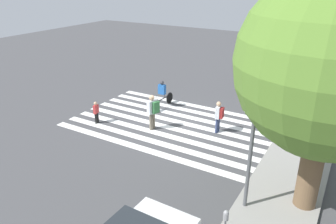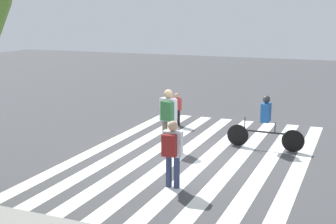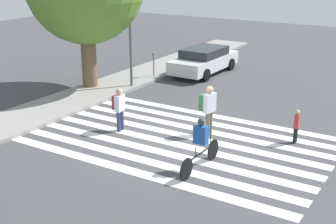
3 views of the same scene
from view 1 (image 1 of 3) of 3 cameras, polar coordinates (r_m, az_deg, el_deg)
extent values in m
plane|color=#444447|center=(16.79, 0.62, -2.12)|extent=(60.00, 60.00, 0.00)
cube|color=gray|center=(15.00, 21.92, -6.88)|extent=(36.00, 2.50, 0.14)
cube|color=white|center=(19.13, 4.94, 1.04)|extent=(0.42, 10.00, 0.01)
cube|color=white|center=(18.45, 3.82, 0.22)|extent=(0.42, 10.00, 0.01)
cube|color=white|center=(17.77, 2.61, -0.66)|extent=(0.42, 10.00, 0.01)
cube|color=white|center=(17.11, 1.31, -1.61)|extent=(0.42, 10.00, 0.01)
cube|color=white|center=(16.47, -0.09, -2.63)|extent=(0.42, 10.00, 0.01)
cube|color=white|center=(15.84, -1.61, -3.73)|extent=(0.42, 10.00, 0.01)
cube|color=white|center=(15.23, -3.26, -4.92)|extent=(0.42, 10.00, 0.01)
cube|color=white|center=(14.64, -5.06, -6.20)|extent=(0.42, 10.00, 0.01)
cylinder|color=#515456|center=(10.16, 14.33, -5.45)|extent=(0.12, 0.12, 4.80)
cube|color=black|center=(9.52, 14.16, 4.31)|extent=(0.32, 0.26, 0.84)
cube|color=silver|center=(9.73, 13.82, 0.96)|extent=(0.60, 0.02, 0.16)
sphere|color=#590F0F|center=(9.50, 13.37, 5.80)|extent=(0.15, 0.15, 0.15)
sphere|color=#59470F|center=(9.57, 13.25, 4.48)|extent=(0.15, 0.15, 0.15)
sphere|color=red|center=(9.64, 13.12, 3.18)|extent=(0.15, 0.15, 0.15)
cylinder|color=gray|center=(9.16, 10.05, -17.43)|extent=(0.15, 0.15, 0.22)
sphere|color=gray|center=(9.09, 10.10, -16.90)|extent=(0.14, 0.14, 0.14)
cylinder|color=brown|center=(11.34, 23.54, -9.38)|extent=(0.70, 0.70, 2.82)
sphere|color=#567F2D|center=(10.06, 26.59, 7.43)|extent=(5.35, 5.35, 5.35)
cylinder|color=#6B6051|center=(16.21, -2.55, -1.46)|extent=(0.16, 0.16, 0.85)
cylinder|color=#6B6051|center=(16.04, -2.98, -1.74)|extent=(0.16, 0.16, 0.85)
cube|color=silver|center=(15.82, -2.81, 0.91)|extent=(0.53, 0.33, 0.67)
sphere|color=tan|center=(15.65, -2.85, 2.49)|extent=(0.26, 0.26, 0.26)
cube|color=#2D6638|center=(15.76, -2.14, 0.83)|extent=(0.40, 0.26, 0.56)
cylinder|color=black|center=(17.25, -12.14, -0.94)|extent=(0.10, 0.10, 0.56)
cylinder|color=black|center=(17.15, -12.46, -1.11)|extent=(0.10, 0.10, 0.56)
cube|color=#B73333|center=(17.01, -12.44, 0.51)|extent=(0.34, 0.20, 0.44)
sphere|color=tan|center=(16.90, -12.52, 1.47)|extent=(0.17, 0.17, 0.17)
cylinder|color=navy|center=(16.08, 8.76, -2.11)|extent=(0.14, 0.14, 0.75)
cylinder|color=navy|center=(15.91, 8.49, -2.37)|extent=(0.14, 0.14, 0.75)
cube|color=silver|center=(15.72, 8.77, -0.02)|extent=(0.46, 0.24, 0.60)
sphere|color=tan|center=(15.57, 8.86, 1.39)|extent=(0.24, 0.24, 0.24)
cube|color=maroon|center=(15.65, 9.34, -0.17)|extent=(0.34, 0.19, 0.50)
cylinder|color=black|center=(18.12, -2.43, 0.93)|extent=(0.66, 0.05, 0.66)
cylinder|color=black|center=(19.41, 0.26, 2.48)|extent=(0.66, 0.05, 0.66)
cube|color=black|center=(18.69, -1.04, 2.25)|extent=(1.40, 0.06, 0.04)
cylinder|color=black|center=(18.86, -0.58, 2.97)|extent=(0.03, 0.03, 0.32)
cylinder|color=black|center=(18.14, -2.09, 2.25)|extent=(0.03, 0.03, 0.40)
cube|color=#1E5199|center=(18.49, -1.06, 3.97)|extent=(0.25, 0.40, 0.55)
sphere|color=#333338|center=(18.37, -1.06, 5.14)|extent=(0.22, 0.22, 0.22)
cube|color=#B7B7BC|center=(22.58, 19.10, 4.79)|extent=(4.16, 1.91, 0.60)
cube|color=#23282D|center=(22.42, 19.28, 6.18)|extent=(2.29, 1.75, 0.55)
cylinder|color=black|center=(21.30, 20.67, 2.83)|extent=(0.64, 0.21, 0.64)
cylinder|color=black|center=(21.63, 15.92, 3.74)|extent=(0.64, 0.21, 0.64)
cylinder|color=black|center=(23.73, 21.85, 4.63)|extent=(0.64, 0.21, 0.64)
cylinder|color=black|center=(24.03, 17.55, 5.43)|extent=(0.64, 0.21, 0.64)
camera|label=2|loc=(18.19, 44.00, 6.63)|focal=50.00mm
camera|label=3|loc=(30.18, 0.83, 20.96)|focal=50.00mm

